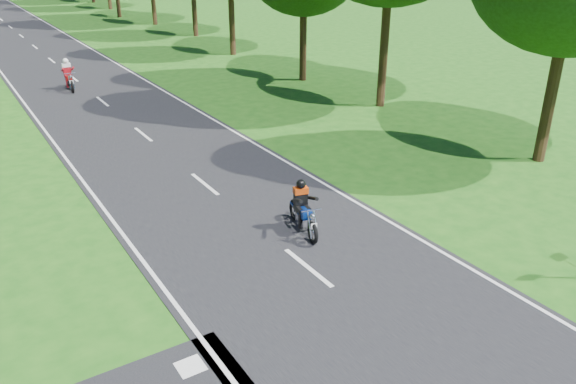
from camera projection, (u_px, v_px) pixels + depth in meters
ground at (360, 310)px, 12.09m from camera, size 160.00×160.00×0.00m
main_road at (10, 27)px, 50.63m from camera, size 7.00×140.00×0.02m
road_markings at (12, 30)px, 49.11m from camera, size 7.40×140.00×0.01m
rider_near_blue at (303, 207)px, 15.05m from camera, size 0.95×1.81×1.44m
rider_far_red at (68, 74)px, 29.32m from camera, size 0.77×1.97×1.61m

